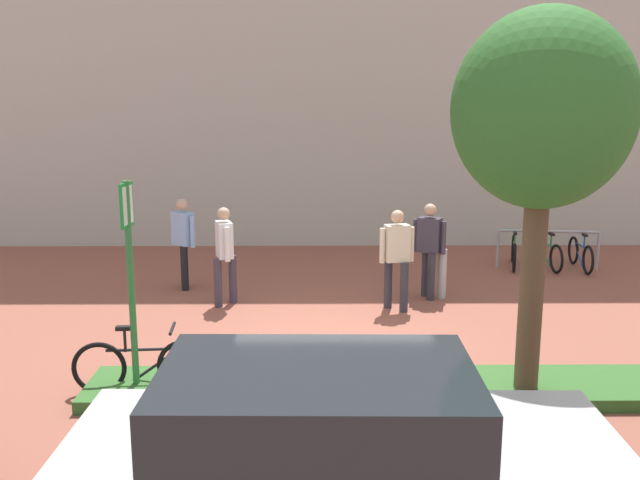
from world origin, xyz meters
TOP-DOWN VIEW (x-y plane):
  - ground_plane at (0.00, 0.00)m, footprint 60.00×60.00m
  - building_facade at (0.00, 7.80)m, footprint 28.00×1.20m
  - planter_strip at (0.49, -1.50)m, footprint 7.00×1.10m
  - tree_sidewalk at (2.28, -1.64)m, footprint 2.02×2.02m
  - parking_sign_post at (-2.41, -1.50)m, footprint 0.08×0.36m
  - bike_at_sign at (-2.35, -1.41)m, footprint 1.68×0.42m
  - bike_rack_cluster at (4.68, 4.90)m, footprint 2.10×1.73m
  - bollard_steel at (2.05, 2.66)m, footprint 0.16×0.16m
  - person_casual_tan at (1.14, 1.97)m, footprint 0.60×0.38m
  - person_shirt_blue at (-2.70, 3.34)m, footprint 0.50×0.44m
  - person_suited_navy at (1.80, 2.67)m, footprint 0.55×0.41m
  - person_shirt_white at (-1.79, 2.28)m, footprint 0.36×0.58m
  - car_silver_sedan at (-0.08, -4.49)m, footprint 4.33×2.08m

SIDE VIEW (x-z plane):
  - ground_plane at x=0.00m, z-range 0.00..0.00m
  - planter_strip at x=0.49m, z-range 0.00..0.16m
  - bike_rack_cluster at x=4.68m, z-range -0.07..0.76m
  - bike_at_sign at x=-2.35m, z-range -0.08..0.78m
  - bollard_steel at x=2.05m, z-range 0.00..0.90m
  - car_silver_sedan at x=-0.08m, z-range -0.01..1.53m
  - person_casual_tan at x=1.14m, z-range 0.12..1.84m
  - person_shirt_blue at x=-2.70m, z-range 0.12..1.84m
  - person_suited_navy at x=1.80m, z-range 0.12..1.84m
  - person_shirt_white at x=-1.79m, z-range 0.12..1.84m
  - parking_sign_post at x=-2.41m, z-range 0.39..3.01m
  - tree_sidewalk at x=2.28m, z-range 1.11..5.65m
  - building_facade at x=0.00m, z-range 0.00..10.00m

